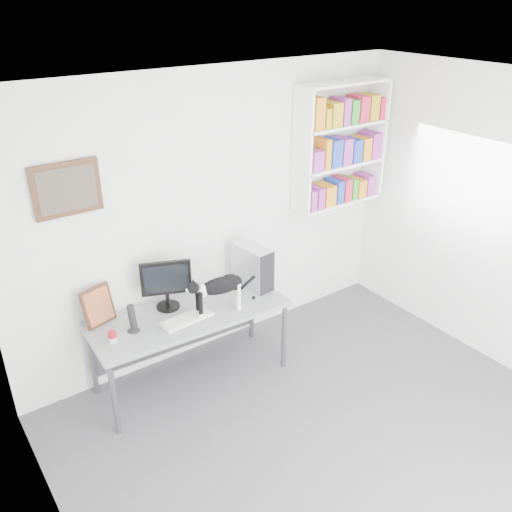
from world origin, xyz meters
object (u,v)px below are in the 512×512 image
Objects in this scene: soup_can at (113,337)px; leaning_print at (98,305)px; pc_tower at (252,266)px; cat at (220,295)px; bookshelf at (340,145)px; keyboard at (187,319)px; speaker at (132,318)px; desk at (191,346)px; monitor at (166,284)px.

leaning_print is at bearing 86.63° from soup_can.
cat is at bearing -162.22° from pc_tower.
bookshelf is 3.60× the size of leaning_print.
cat is at bearing -12.61° from keyboard.
speaker is at bearing 160.18° from keyboard.
keyboard is 0.46m from speaker.
leaning_print is at bearing 112.52° from speaker.
speaker reaches higher than desk.
desk is 0.92m from pc_tower.
monitor is 0.60m from leaning_print.
bookshelf is 2.00m from cat.
bookshelf is at bearing 6.50° from keyboard.
bookshelf is 3.05× the size of pc_tower.
speaker is 0.72× the size of leaning_print.
keyboard is at bearing 179.89° from cat.
bookshelf reaches higher than monitor.
speaker is at bearing 15.89° from soup_can.
soup_can is at bearing -137.36° from monitor.
leaning_print is (-2.63, 0.03, -0.96)m from bookshelf.
leaning_print is at bearing 160.27° from desk.
cat is (0.92, -0.44, 0.00)m from leaning_print.
bookshelf is 12.67× the size of soup_can.
bookshelf is 2.75× the size of keyboard.
bookshelf is 2.46m from desk.
bookshelf reaches higher than pc_tower.
cat reaches higher than speaker.
monitor is 4.75× the size of soup_can.
speaker is 0.44× the size of cat.
cat is (0.31, -0.05, 0.16)m from keyboard.
leaning_print reaches higher than desk.
keyboard is at bearing -5.96° from soup_can.
desk is at bearing -172.25° from bookshelf.
desk is 0.71m from speaker.
pc_tower is (0.81, 0.18, 0.19)m from keyboard.
pc_tower reaches higher than speaker.
leaning_print is (-0.61, 0.40, 0.16)m from keyboard.
leaning_print is at bearing 143.11° from keyboard.
soup_can is (-1.44, -0.11, -0.15)m from pc_tower.
leaning_print is (-0.58, 0.11, -0.06)m from monitor.
speaker is at bearing -174.26° from bookshelf.
leaning_print is (-0.18, 0.27, 0.05)m from speaker.
soup_can is (-0.20, -0.06, -0.08)m from speaker.
bookshelf is 2.66m from speaker.
pc_tower reaches higher than desk.
pc_tower is 1.44m from leaning_print.
pc_tower is 1.45m from soup_can.
monitor is at bearing 11.21° from speaker.
leaning_print reaches higher than soup_can.
desk is at bearing 48.20° from keyboard.
speaker reaches higher than soup_can.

